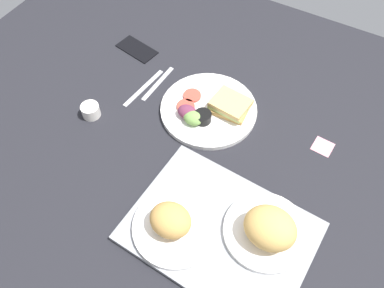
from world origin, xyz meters
TOP-DOWN VIEW (x-y plane):
  - ground_plane at (0.00, 0.00)cm, footprint 190.00×150.00cm
  - serving_tray at (-16.41, 20.95)cm, footprint 46.60×35.22cm
  - bread_plate_near at (-26.93, 16.61)cm, footprint 21.19×21.19cm
  - bread_plate_far at (-5.92, 26.27)cm, footprint 21.79×21.79cm
  - plate_with_salad at (4.46, -12.50)cm, footprint 29.90×29.90cm
  - espresso_cup at (35.84, 6.31)cm, footprint 5.60×5.60cm
  - fork at (25.11, -14.91)cm, footprint 1.91×17.03cm
  - knife at (28.11, -10.91)cm, footprint 3.29×19.04cm
  - cell_phone at (40.46, -25.19)cm, footprint 15.43×9.59cm
  - sticky_note at (-30.37, -17.56)cm, footprint 5.95×5.95cm

SIDE VIEW (x-z plane):
  - ground_plane at x=0.00cm, z-range -3.00..0.00cm
  - sticky_note at x=-30.37cm, z-range 0.00..0.12cm
  - fork at x=25.11cm, z-range 0.00..0.50cm
  - knife at x=28.11cm, z-range 0.00..0.50cm
  - cell_phone at x=40.46cm, z-range 0.00..0.80cm
  - serving_tray at x=-16.41cm, z-range 0.00..1.60cm
  - plate_with_salad at x=4.46cm, z-range -1.05..4.35cm
  - espresso_cup at x=35.84cm, z-range 0.00..4.00cm
  - bread_plate_far at x=-5.92cm, z-range 0.19..8.77cm
  - bread_plate_near at x=-26.93cm, z-range 0.61..10.80cm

